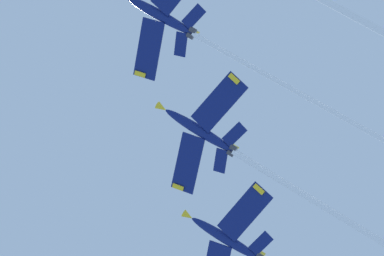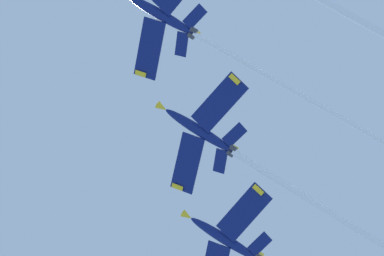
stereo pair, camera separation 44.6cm
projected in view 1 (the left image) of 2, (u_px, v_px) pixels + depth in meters
jet_second at (201, 38)px, 124.45m from camera, size 36.07×33.45×20.76m
jet_third at (265, 170)px, 123.19m from camera, size 37.50×35.55×21.39m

